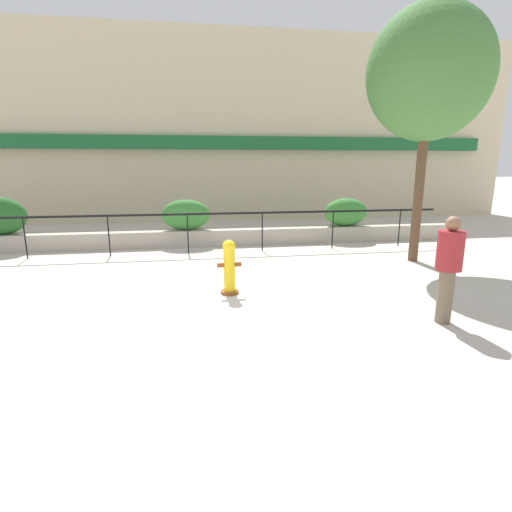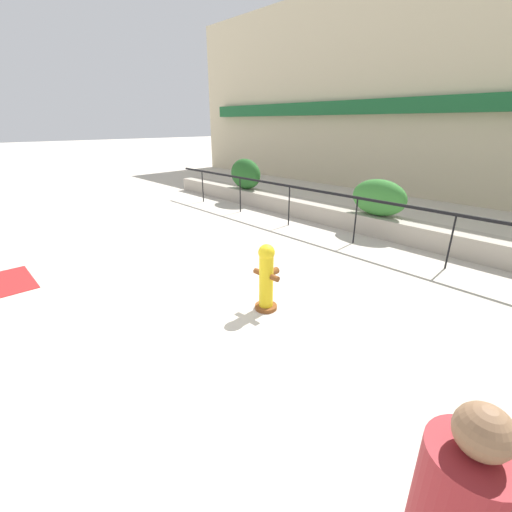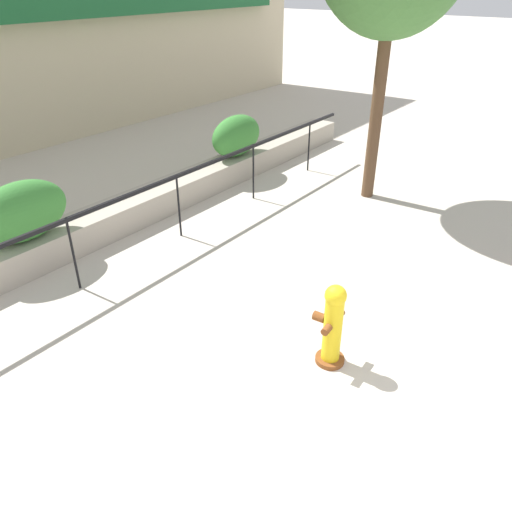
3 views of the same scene
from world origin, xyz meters
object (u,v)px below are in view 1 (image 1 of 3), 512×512
street_tree (430,74)px  pedestrian (449,263)px  fire_hydrant (229,266)px  hedge_bush_0 (1,216)px  hedge_bush_2 (346,212)px  hedge_bush_1 (186,215)px

street_tree → pedestrian: (-1.76, -3.96, -3.60)m
fire_hydrant → pedestrian: pedestrian is taller
hedge_bush_0 → hedge_bush_2: hedge_bush_0 is taller
pedestrian → fire_hydrant: bearing=148.6°
hedge_bush_2 → pedestrian: 6.96m
hedge_bush_0 → hedge_bush_2: size_ratio=0.97×
street_tree → hedge_bush_1: bearing=153.7°
fire_hydrant → pedestrian: size_ratio=0.62×
hedge_bush_1 → hedge_bush_2: bearing=0.0°
hedge_bush_1 → hedge_bush_2: 5.16m
hedge_bush_2 → pedestrian: pedestrian is taller
hedge_bush_0 → hedge_bush_1: size_ratio=0.95×
hedge_bush_1 → fire_hydrant: size_ratio=1.37×
street_tree → pedestrian: bearing=-114.0°
street_tree → fire_hydrant: bearing=-158.7°
hedge_bush_2 → fire_hydrant: hedge_bush_2 is taller
hedge_bush_0 → street_tree: 12.06m
hedge_bush_1 → fire_hydrant: hedge_bush_1 is taller
hedge_bush_0 → hedge_bush_2: (10.39, 0.00, -0.09)m
pedestrian → hedge_bush_0: bearing=143.7°
hedge_bush_0 → fire_hydrant: (6.10, -4.89, -0.48)m
hedge_bush_2 → fire_hydrant: 6.51m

